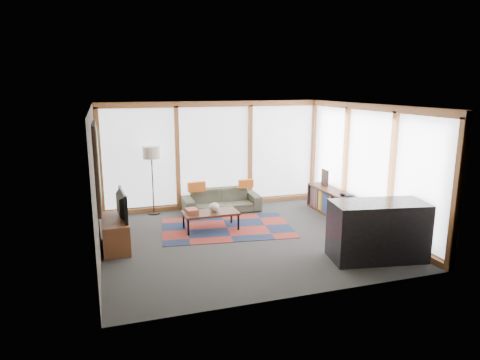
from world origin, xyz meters
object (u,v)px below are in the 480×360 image
object	(u,v)px
bookshelf	(339,206)
bar_counter	(378,231)
tv_console	(116,233)
floor_lamp	(153,180)
coffee_table	(211,221)
sofa	(222,200)
television	(118,205)

from	to	relation	value
bookshelf	bar_counter	bearing A→B (deg)	-104.50
tv_console	bar_counter	size ratio (longest dim) A/B	0.70
floor_lamp	tv_console	xyz separation A→B (m)	(-0.92, -1.99, -0.52)
floor_lamp	coffee_table	size ratio (longest dim) A/B	1.41
sofa	coffee_table	xyz separation A→B (m)	(-0.57, -1.21, -0.08)
bookshelf	television	distance (m)	4.87
floor_lamp	sofa	bearing A→B (deg)	-10.66
bookshelf	television	bearing A→B (deg)	-175.66
sofa	bookshelf	xyz separation A→B (m)	(2.40, -1.34, 0.02)
coffee_table	television	bearing A→B (deg)	-165.24
coffee_table	television	xyz separation A→B (m)	(-1.86, -0.49, 0.64)
floor_lamp	bookshelf	world-z (taller)	floor_lamp
bookshelf	tv_console	xyz separation A→B (m)	(-4.90, -0.35, -0.01)
coffee_table	bar_counter	world-z (taller)	bar_counter
coffee_table	bar_counter	size ratio (longest dim) A/B	0.71
coffee_table	bookshelf	world-z (taller)	bookshelf
coffee_table	bookshelf	size ratio (longest dim) A/B	0.49
coffee_table	bookshelf	xyz separation A→B (m)	(2.97, -0.12, 0.10)
bookshelf	television	size ratio (longest dim) A/B	2.54
bookshelf	tv_console	size ratio (longest dim) A/B	2.08
bar_counter	tv_console	bearing A→B (deg)	165.90
sofa	bar_counter	world-z (taller)	bar_counter
coffee_table	tv_console	size ratio (longest dim) A/B	1.02
bar_counter	bookshelf	bearing A→B (deg)	85.33
bookshelf	bar_counter	world-z (taller)	bar_counter
tv_console	bar_counter	xyz separation A→B (m)	(4.31, -1.91, 0.23)
bar_counter	sofa	bearing A→B (deg)	126.54
television	bar_counter	size ratio (longest dim) A/B	0.57
tv_console	coffee_table	bearing A→B (deg)	13.85
floor_lamp	television	distance (m)	2.18
bookshelf	floor_lamp	bearing A→B (deg)	157.64
tv_console	bar_counter	world-z (taller)	bar_counter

